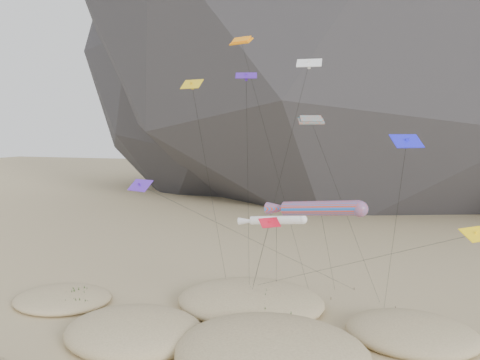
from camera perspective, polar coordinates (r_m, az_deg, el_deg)
name	(u,v)px	position (r m, az deg, el deg)	size (l,w,h in m)	color
dunes	(210,357)	(41.32, -3.69, -20.72)	(50.32, 39.68, 4.13)	#CCB789
dune_grass	(227,357)	(41.05, -1.54, -20.73)	(41.77, 30.29, 1.58)	black
kite_stakes	(308,296)	(56.53, 8.33, -13.86)	(19.18, 7.45, 0.30)	#3F2D1E
rainbow_tube_kite	(317,208)	(37.86, 9.33, -3.44)	(8.60, 20.91, 14.14)	#F13B19
white_tube_kite	(274,220)	(43.39, 4.11, -4.93)	(6.53, 12.48, 11.75)	white
orange_parafoil	(242,46)	(48.24, 0.30, 16.07)	(7.01, 9.78, 28.63)	orange
multi_parafoil	(312,122)	(45.29, 8.77, 6.95)	(8.04, 9.70, 20.80)	#EA3F18
delta_kites	(289,151)	(40.66, 5.97, 3.52)	(30.90, 20.73, 25.76)	#5221C2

